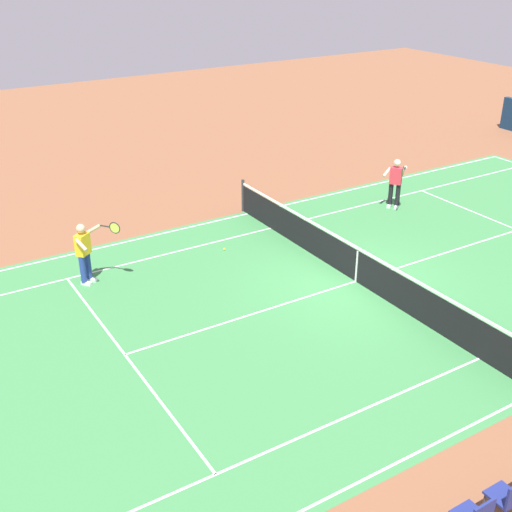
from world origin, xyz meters
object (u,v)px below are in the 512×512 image
(tennis_net, at_px, (357,265))
(tennis_player_far, at_px, (396,181))
(spectator_chair_4, at_px, (509,496))
(tennis_player_near, at_px, (85,250))
(tennis_ball, at_px, (224,249))

(tennis_net, distance_m, tennis_player_far, 5.64)
(tennis_net, distance_m, spectator_chair_4, 7.92)
(tennis_player_near, distance_m, tennis_ball, 4.07)
(tennis_player_far, distance_m, spectator_chair_4, 13.12)
(tennis_player_near, bearing_deg, spectator_chair_4, 104.81)
(tennis_net, relative_size, tennis_ball, 177.27)
(tennis_net, xyz_separation_m, tennis_player_far, (-4.44, -3.45, 0.44))
(tennis_net, xyz_separation_m, spectator_chair_4, (3.10, 7.29, 0.03))
(tennis_player_far, bearing_deg, tennis_player_near, -0.90)
(spectator_chair_4, bearing_deg, tennis_player_far, -125.09)
(tennis_net, bearing_deg, tennis_player_far, -142.17)
(tennis_ball, bearing_deg, spectator_chair_4, 84.21)
(tennis_player_far, height_order, tennis_ball, tennis_player_far)
(tennis_net, height_order, spectator_chair_4, tennis_net)
(tennis_ball, relative_size, spectator_chair_4, 0.08)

